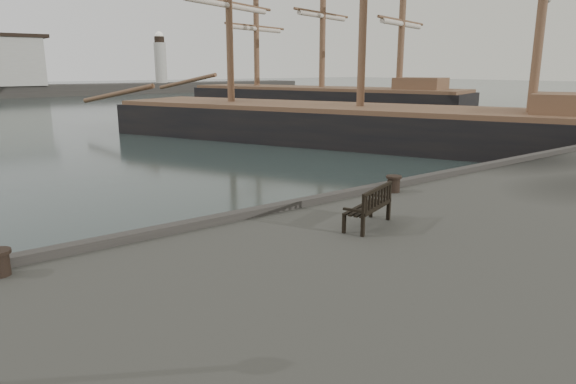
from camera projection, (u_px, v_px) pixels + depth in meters
name	position (u px, v px, depth m)	size (l,w,h in m)	color
ground	(268.00, 269.00, 13.16)	(400.00, 400.00, 0.00)	black
bench	(368.00, 214.00, 11.46)	(1.64, 1.04, 0.89)	black
bollard_right	(394.00, 184.00, 14.66)	(0.45, 0.45, 0.47)	black
tall_ship_main	(359.00, 133.00, 34.85)	(22.19, 37.02, 27.95)	black
tall_ship_far	(321.00, 107.00, 56.03)	(16.36, 32.08, 27.05)	black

